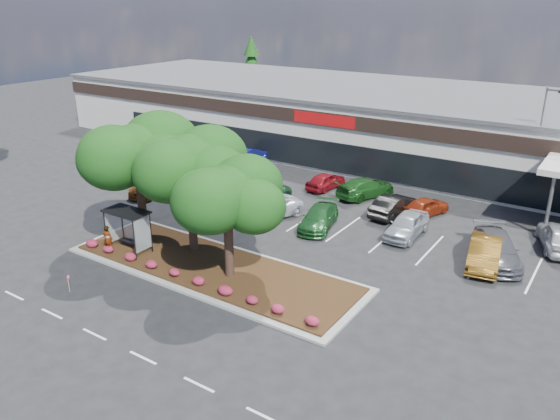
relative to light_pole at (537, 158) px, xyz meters
The scene contains 27 objects.
ground 27.18m from the light_pole, 114.47° to the right, with size 160.00×160.00×0.00m, color black.
retail_store 14.57m from the light_pole, 139.61° to the left, with size 80.40×25.20×6.25m.
landscape_island 24.63m from the light_pole, 122.69° to the right, with size 18.00×6.00×0.26m.
lane_markings 18.44m from the light_pole, 128.75° to the right, with size 33.12×20.06×0.01m.
shrub_row 26.35m from the light_pole, 120.20° to the right, with size 17.00×0.80×0.50m, color maroon, non-canonical shape.
bus_shelter 28.53m from the light_pole, 130.89° to the right, with size 2.75×1.55×2.59m.
island_tree_west 27.67m from the light_pole, 133.77° to the right, with size 7.20×7.20×7.89m, color #133610, non-canonical shape.
island_tree_mid 24.83m from the light_pole, 129.05° to the right, with size 6.60×6.60×7.32m, color #133610, non-canonical shape.
island_tree_east 23.82m from the light_pole, 119.26° to the right, with size 5.80×5.80×6.50m, color #133610, non-canonical shape.
conifer_north_west 46.44m from the light_pole, 152.39° to the left, with size 4.40×4.40×10.00m, color #133610.
person_waiting 29.94m from the light_pole, 131.02° to the right, with size 0.62×0.41×1.70m, color #594C47.
light_pole is the anchor object (origin of this frame).
survey_stake 32.20m from the light_pole, 123.82° to the right, with size 0.07×0.14×1.00m.
car_0 29.16m from the light_pole, 153.61° to the right, with size 2.02×4.97×1.44m, color brown.
car_1 21.59m from the light_pole, 153.53° to the right, with size 2.34×5.07×1.41m, color black.
car_2 20.27m from the light_pole, 149.26° to the right, with size 2.38×5.16×1.44m, color #1A4725.
car_3 19.70m from the light_pole, 141.40° to the right, with size 2.41×5.23×1.45m, color silver.
car_4 16.49m from the light_pole, 133.86° to the right, with size 1.95×4.79×1.39m, color #1E5424.
car_5 11.74m from the light_pole, 120.29° to the right, with size 1.83×4.55×1.55m, color #A4A9AF.
car_6 10.83m from the light_pole, 89.75° to the right, with size 2.27×5.57×1.62m, color #535259.
car_7 11.65m from the light_pole, 92.00° to the right, with size 1.71×4.89×1.61m, color brown.
car_9 24.48m from the light_pole, behind, with size 1.77×5.08×1.67m, color #101553.
car_11 15.71m from the light_pole, 163.71° to the right, with size 1.60×3.97×1.35m, color maroon.
car_12 12.42m from the light_pole, 159.25° to the right, with size 2.07×5.10×1.48m, color #1C551B.
car_13 10.89m from the light_pole, 139.07° to the right, with size 1.59×4.57×1.50m, color black.
car_14 8.71m from the light_pole, 137.18° to the right, with size 1.57×3.91×1.33m, color maroon.
car_16 7.71m from the light_pole, 65.91° to the right, with size 1.99×4.95×1.69m, color silver.
Camera 1 is at (16.65, -17.14, 14.53)m, focal length 35.00 mm.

